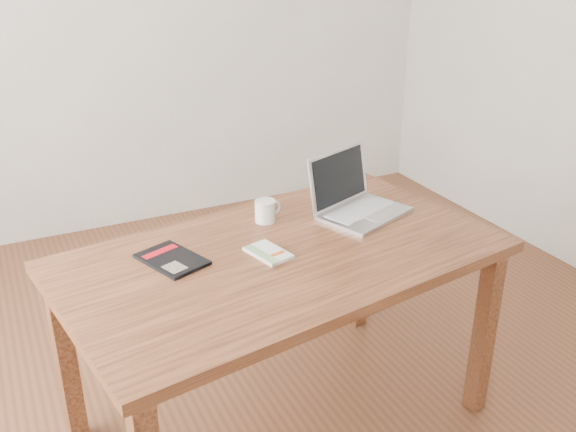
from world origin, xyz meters
name	(u,v)px	position (x,y,z in m)	size (l,w,h in m)	color
room	(254,68)	(-0.07, 0.00, 1.36)	(4.04, 4.04, 2.70)	brown
desk	(283,274)	(-0.04, -0.14, 0.66)	(1.61, 1.08, 0.75)	brown
white_guidebook	(268,253)	(-0.09, -0.14, 0.76)	(0.14, 0.18, 0.01)	beige
black_guidebook	(172,259)	(-0.40, -0.04, 0.76)	(0.23, 0.27, 0.01)	black
laptop	(355,200)	(0.36, 0.04, 0.80)	(0.41, 0.37, 0.23)	silver
coffee_mug	(266,210)	(0.02, 0.12, 0.79)	(0.11, 0.08, 0.08)	white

